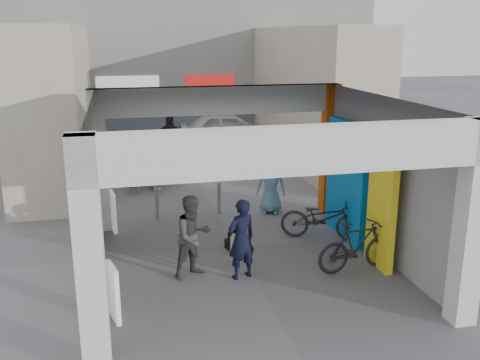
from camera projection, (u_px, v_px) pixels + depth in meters
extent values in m
plane|color=#59595E|center=(237.00, 248.00, 12.27)|extent=(90.00, 90.00, 0.00)
cube|color=silver|center=(90.00, 258.00, 7.40)|extent=(0.40, 0.40, 3.50)
cube|color=silver|center=(99.00, 161.00, 13.04)|extent=(0.40, 0.40, 3.50)
cube|color=silver|center=(470.00, 225.00, 8.70)|extent=(0.40, 0.40, 3.50)
cube|color=#C9500B|center=(330.00, 150.00, 14.34)|extent=(0.40, 0.40, 3.50)
plane|color=beige|center=(96.00, 196.00, 10.22)|extent=(0.00, 6.40, 6.40)
plane|color=gray|center=(383.00, 178.00, 11.52)|extent=(0.00, 6.40, 6.40)
cube|color=#0C72C2|center=(346.00, 180.00, 12.68)|extent=(0.15, 2.00, 2.80)
cube|color=yellow|center=(382.00, 203.00, 10.99)|extent=(0.15, 1.00, 2.80)
plane|color=#AFAFAA|center=(248.00, 100.00, 10.41)|extent=(6.40, 6.40, 0.00)
cube|color=silver|center=(219.00, 100.00, 13.37)|extent=(6.40, 0.30, 0.70)
cube|color=silver|center=(299.00, 150.00, 7.64)|extent=(6.40, 0.30, 0.70)
cube|color=silver|center=(218.00, 101.00, 13.54)|extent=(4.20, 0.05, 0.55)
cube|color=silver|center=(170.00, 51.00, 24.37)|extent=(18.00, 4.00, 8.00)
cube|color=#515966|center=(177.00, 123.00, 23.24)|extent=(16.20, 0.06, 1.80)
cube|color=white|center=(128.00, 82.00, 22.34)|extent=(2.60, 0.06, 0.50)
cube|color=red|center=(210.00, 81.00, 23.10)|extent=(2.20, 0.06, 0.50)
cube|color=#B9AD99|center=(55.00, 104.00, 17.68)|extent=(2.00, 9.00, 5.00)
cube|color=#B9AD99|center=(312.00, 97.00, 19.64)|extent=(2.00, 9.00, 5.00)
cylinder|color=#94979C|center=(157.00, 201.00, 14.11)|extent=(0.09, 0.09, 0.98)
cylinder|color=#94979C|center=(219.00, 198.00, 14.53)|extent=(0.09, 0.09, 0.90)
cylinder|color=#94979C|center=(271.00, 194.00, 14.74)|extent=(0.09, 0.09, 0.97)
cube|color=silver|center=(113.00, 293.00, 9.09)|extent=(0.22, 0.55, 1.00)
cube|color=red|center=(116.00, 290.00, 9.09)|extent=(0.14, 0.38, 0.40)
cube|color=silver|center=(113.00, 212.00, 13.23)|extent=(0.16, 0.56, 1.00)
cube|color=red|center=(115.00, 210.00, 13.23)|extent=(0.10, 0.39, 0.40)
cylinder|color=#A5A5AA|center=(154.00, 178.00, 16.75)|extent=(0.06, 0.06, 0.78)
cylinder|color=#A5A5AA|center=(155.00, 189.00, 16.85)|extent=(0.48, 0.48, 0.02)
cylinder|color=#A5A5AA|center=(154.00, 166.00, 16.65)|extent=(0.76, 0.76, 0.05)
cube|color=#A5A5AA|center=(134.00, 185.00, 16.44)|extent=(0.41, 0.41, 0.49)
cube|color=#A5A5AA|center=(133.00, 169.00, 16.50)|extent=(0.41, 0.05, 0.49)
cube|color=#A5A5AA|center=(170.00, 177.00, 17.41)|extent=(0.41, 0.41, 0.49)
cube|color=#A5A5AA|center=(169.00, 161.00, 17.47)|extent=(0.41, 0.05, 0.49)
cube|color=#A5A5AA|center=(143.00, 178.00, 17.33)|extent=(0.41, 0.41, 0.49)
cube|color=#A5A5AA|center=(142.00, 162.00, 17.38)|extent=(0.41, 0.05, 0.49)
cube|color=black|center=(138.00, 180.00, 17.43)|extent=(1.09, 0.55, 0.27)
cube|color=#18571F|center=(138.00, 177.00, 17.27)|extent=(0.91, 0.32, 0.16)
cube|color=#18571F|center=(138.00, 171.00, 17.35)|extent=(0.91, 0.32, 0.16)
cube|color=#18571F|center=(138.00, 164.00, 17.43)|extent=(0.91, 0.32, 0.16)
cube|color=#18571F|center=(202.00, 165.00, 19.48)|extent=(0.55, 0.50, 0.28)
cube|color=#26498B|center=(202.00, 157.00, 19.41)|extent=(0.55, 0.50, 0.28)
cube|color=black|center=(231.00, 244.00, 12.19)|extent=(0.22, 0.30, 0.22)
cube|color=black|center=(233.00, 239.00, 12.04)|extent=(0.18, 0.15, 0.33)
cube|color=silver|center=(233.00, 242.00, 11.97)|extent=(0.14, 0.03, 0.32)
cylinder|color=silver|center=(231.00, 247.00, 12.00)|extent=(0.04, 0.04, 0.26)
cylinder|color=silver|center=(235.00, 246.00, 12.03)|extent=(0.04, 0.04, 0.26)
sphere|color=black|center=(233.00, 231.00, 11.96)|extent=(0.18, 0.18, 0.18)
cube|color=silver|center=(234.00, 233.00, 11.88)|extent=(0.07, 0.11, 0.06)
cone|color=black|center=(230.00, 227.00, 11.97)|extent=(0.07, 0.07, 0.07)
cone|color=black|center=(234.00, 227.00, 11.99)|extent=(0.07, 0.07, 0.07)
imported|color=black|center=(241.00, 239.00, 10.59)|extent=(0.70, 0.57, 1.65)
imported|color=#3B3B3D|center=(193.00, 236.00, 10.67)|extent=(1.02, 0.94, 1.70)
imported|color=#5585A5|center=(271.00, 184.00, 14.53)|extent=(0.91, 0.74, 1.60)
imported|color=black|center=(171.00, 142.00, 19.26)|extent=(1.27, 0.82, 2.00)
imported|color=black|center=(322.00, 218.00, 12.70)|extent=(2.09, 1.48, 1.04)
imported|color=black|center=(357.00, 246.00, 10.99)|extent=(1.84, 0.72, 1.08)
imported|color=silver|center=(229.00, 129.00, 23.37)|extent=(4.44, 2.00, 1.48)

